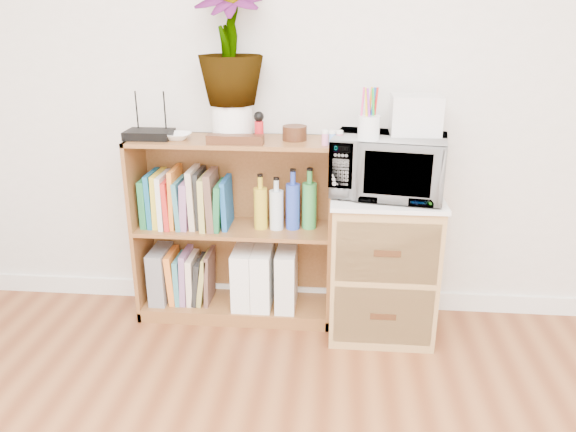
# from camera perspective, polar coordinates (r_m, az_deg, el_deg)

# --- Properties ---
(skirting_board) EXTENTS (4.00, 0.02, 0.10)m
(skirting_board) POSITION_cam_1_polar(r_m,az_deg,el_deg) (3.14, 1.59, -8.02)
(skirting_board) COLOR white
(skirting_board) RESTS_ON ground
(bookshelf) EXTENTS (1.00, 0.30, 0.95)m
(bookshelf) POSITION_cam_1_polar(r_m,az_deg,el_deg) (2.88, -5.48, -1.51)
(bookshelf) COLOR brown
(bookshelf) RESTS_ON ground
(wicker_unit) EXTENTS (0.50, 0.45, 0.70)m
(wicker_unit) POSITION_cam_1_polar(r_m,az_deg,el_deg) (2.82, 9.52, -4.93)
(wicker_unit) COLOR #9E7542
(wicker_unit) RESTS_ON ground
(microwave) EXTENTS (0.55, 0.42, 0.28)m
(microwave) POSITION_cam_1_polar(r_m,az_deg,el_deg) (2.64, 10.16, 5.06)
(microwave) COLOR white
(microwave) RESTS_ON wicker_unit
(pen_cup) EXTENTS (0.10, 0.10, 0.11)m
(pen_cup) POSITION_cam_1_polar(r_m,az_deg,el_deg) (2.50, 8.20, 8.87)
(pen_cup) COLOR white
(pen_cup) RESTS_ON microwave
(small_appliance) EXTENTS (0.22, 0.19, 0.18)m
(small_appliance) POSITION_cam_1_polar(r_m,az_deg,el_deg) (2.66, 12.84, 10.01)
(small_appliance) COLOR silver
(small_appliance) RESTS_ON microwave
(router) EXTENTS (0.22, 0.15, 0.04)m
(router) POSITION_cam_1_polar(r_m,az_deg,el_deg) (2.82, -13.92, 8.05)
(router) COLOR black
(router) RESTS_ON bookshelf
(white_bowl) EXTENTS (0.13, 0.13, 0.03)m
(white_bowl) POSITION_cam_1_polar(r_m,az_deg,el_deg) (2.77, -11.14, 7.95)
(white_bowl) COLOR white
(white_bowl) RESTS_ON bookshelf
(plant_pot) EXTENTS (0.19, 0.19, 0.16)m
(plant_pot) POSITION_cam_1_polar(r_m,az_deg,el_deg) (2.74, -5.68, 9.53)
(plant_pot) COLOR white
(plant_pot) RESTS_ON bookshelf
(potted_plant) EXTENTS (0.31, 0.31, 0.56)m
(potted_plant) POSITION_cam_1_polar(r_m,az_deg,el_deg) (2.70, -5.95, 17.11)
(potted_plant) COLOR #317830
(potted_plant) RESTS_ON plant_pot
(trinket_box) EXTENTS (0.26, 0.07, 0.04)m
(trinket_box) POSITION_cam_1_polar(r_m,az_deg,el_deg) (2.63, -5.38, 7.75)
(trinket_box) COLOR #331B0E
(trinket_box) RESTS_ON bookshelf
(kokeshi_doll) EXTENTS (0.04, 0.04, 0.10)m
(kokeshi_doll) POSITION_cam_1_polar(r_m,az_deg,el_deg) (2.67, -2.95, 8.57)
(kokeshi_doll) COLOR #B5161D
(kokeshi_doll) RESTS_ON bookshelf
(wooden_bowl) EXTENTS (0.12, 0.12, 0.07)m
(wooden_bowl) POSITION_cam_1_polar(r_m,az_deg,el_deg) (2.70, 0.68, 8.43)
(wooden_bowl) COLOR #3B1B10
(wooden_bowl) RESTS_ON bookshelf
(paint_jars) EXTENTS (0.10, 0.04, 0.05)m
(paint_jars) POSITION_cam_1_polar(r_m,az_deg,el_deg) (2.60, 4.52, 7.72)
(paint_jars) COLOR pink
(paint_jars) RESTS_ON bookshelf
(file_box) EXTENTS (0.09, 0.23, 0.29)m
(file_box) POSITION_cam_1_polar(r_m,az_deg,el_deg) (3.08, -12.76, -5.76)
(file_box) COLOR slate
(file_box) RESTS_ON bookshelf
(magazine_holder_left) EXTENTS (0.10, 0.25, 0.31)m
(magazine_holder_left) POSITION_cam_1_polar(r_m,az_deg,el_deg) (2.96, -4.53, -6.10)
(magazine_holder_left) COLOR white
(magazine_holder_left) RESTS_ON bookshelf
(magazine_holder_mid) EXTENTS (0.10, 0.25, 0.31)m
(magazine_holder_mid) POSITION_cam_1_polar(r_m,az_deg,el_deg) (2.95, -2.59, -6.19)
(magazine_holder_mid) COLOR white
(magazine_holder_mid) RESTS_ON bookshelf
(magazine_holder_right) EXTENTS (0.10, 0.25, 0.32)m
(magazine_holder_right) POSITION_cam_1_polar(r_m,az_deg,el_deg) (2.93, -0.15, -6.26)
(magazine_holder_right) COLOR silver
(magazine_holder_right) RESTS_ON bookshelf
(cookbooks) EXTENTS (0.44, 0.20, 0.30)m
(cookbooks) POSITION_cam_1_polar(r_m,az_deg,el_deg) (2.88, -10.30, 1.61)
(cookbooks) COLOR #1C6C3A
(cookbooks) RESTS_ON bookshelf
(liquor_bottles) EXTENTS (0.31, 0.07, 0.30)m
(liquor_bottles) POSITION_cam_1_polar(r_m,az_deg,el_deg) (2.79, -0.13, 1.48)
(liquor_bottles) COLOR gold
(liquor_bottles) RESTS_ON bookshelf
(lower_books) EXTENTS (0.23, 0.19, 0.28)m
(lower_books) POSITION_cam_1_polar(r_m,az_deg,el_deg) (3.04, -9.80, -6.12)
(lower_books) COLOR orange
(lower_books) RESTS_ON bookshelf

